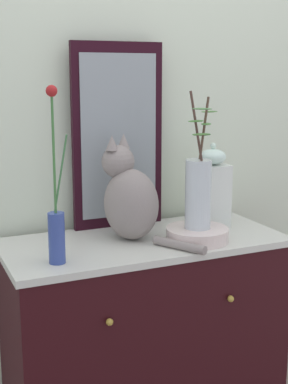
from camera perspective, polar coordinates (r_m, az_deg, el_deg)
wall_back at (r=2.26m, az=-3.26°, el=8.74°), size 4.40×0.08×2.60m
sideboard at (r=2.22m, az=0.00°, el=-15.19°), size 1.05×0.49×0.83m
mirror_leaning at (r=2.17m, az=-2.71°, el=5.76°), size 0.37×0.03×0.72m
cat_sitting at (r=2.03m, az=-1.49°, el=-0.57°), size 0.30×0.42×0.39m
vase_slim_green at (r=1.79m, az=-9.07°, el=-3.14°), size 0.07×0.05×0.57m
bowl_porcelain at (r=2.04m, az=5.53°, el=-4.39°), size 0.23×0.23×0.05m
vase_glass_clear at (r=2.00m, az=5.64°, el=0.15°), size 0.17×0.16×0.50m
jar_lidded_porcelain at (r=2.20m, az=7.06°, el=0.26°), size 0.11×0.11×0.34m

